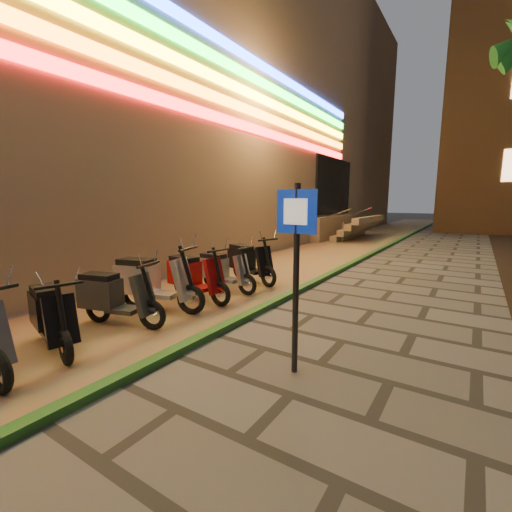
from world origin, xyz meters
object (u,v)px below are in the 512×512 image
Objects in this scene: scooter_10 at (221,270)px; scooter_11 at (248,261)px; pedestrian_sign at (296,253)px; scooter_8 at (150,282)px; scooter_6 at (51,315)px; scooter_9 at (193,276)px; scooter_7 at (112,297)px.

scooter_11 is at bearing 92.41° from scooter_10.
pedestrian_sign reaches higher than scooter_8.
pedestrian_sign is at bearing 35.86° from scooter_6.
scooter_8 is at bearing 170.97° from pedestrian_sign.
scooter_6 is 0.92× the size of scooter_9.
scooter_6 is 1.87m from scooter_8.
scooter_6 is at bearing -73.09° from scooter_11.
scooter_9 is at bearing 72.38° from scooter_7.
scooter_11 is (0.22, 2.91, -0.03)m from scooter_8.
scooter_10 is (0.07, 3.70, 0.01)m from scooter_6.
pedestrian_sign is 4.81m from scooter_11.
scooter_6 is 3.70m from scooter_10.
pedestrian_sign is at bearing -11.22° from scooter_7.
scooter_8 is 2.92m from scooter_11.
scooter_7 is at bearing -74.19° from scooter_11.
scooter_6 is 0.91× the size of scooter_11.
scooter_11 reaches higher than scooter_9.
scooter_6 is 2.81m from scooter_9.
scooter_7 is 1.80m from scooter_9.
scooter_9 is (0.09, 1.80, 0.02)m from scooter_7.
scooter_10 is 1.07m from scooter_11.
scooter_7 is 0.96× the size of scooter_9.
pedestrian_sign reaches higher than scooter_11.
scooter_6 is at bearing -100.58° from scooter_8.
scooter_11 is at bearing 93.85° from scooter_9.
scooter_10 is (-3.09, 2.50, -0.97)m from pedestrian_sign.
pedestrian_sign is 1.25× the size of scooter_8.
scooter_8 reaches higher than scooter_11.
scooter_8 is 1.16× the size of scooter_10.
scooter_8 is (-3.32, 0.65, -0.90)m from pedestrian_sign.
scooter_10 is at bearing 67.84° from scooter_8.
scooter_7 reaches higher than scooter_6.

